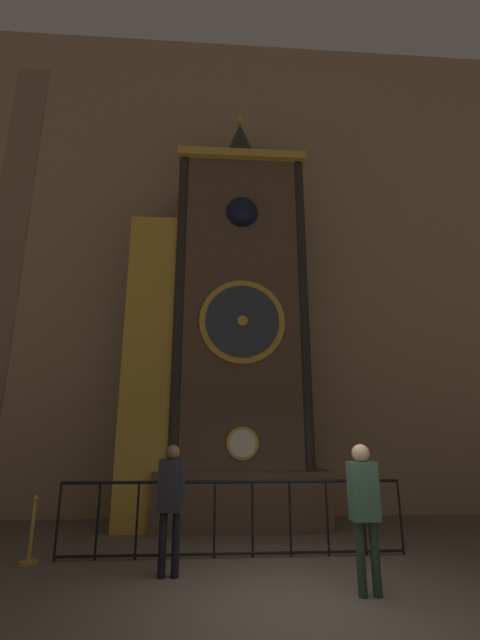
{
  "coord_description": "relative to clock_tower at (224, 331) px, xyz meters",
  "views": [
    {
      "loc": [
        -1.17,
        -5.31,
        1.84
      ],
      "look_at": [
        -0.5,
        4.4,
        4.48
      ],
      "focal_mm": 24.0,
      "sensor_mm": 36.0,
      "label": 1
    }
  ],
  "objects": [
    {
      "name": "ground_plane",
      "position": [
        0.86,
        -4.38,
        -4.2
      ],
      "size": [
        28.0,
        28.0,
        0.0
      ],
      "primitive_type": "plane",
      "color": "brown"
    },
    {
      "name": "cathedral_back_wall",
      "position": [
        0.78,
        1.27,
        2.72
      ],
      "size": [
        24.0,
        0.32,
        13.85
      ],
      "color": "#997A5B",
      "rests_on": "ground_plane"
    },
    {
      "name": "clock_tower",
      "position": [
        0.0,
        0.0,
        0.0
      ],
      "size": [
        4.35,
        1.82,
        10.18
      ],
      "color": "brown",
      "rests_on": "ground_plane"
    },
    {
      "name": "railing_fence",
      "position": [
        0.1,
        -2.29,
        -3.57
      ],
      "size": [
        5.51,
        0.05,
        1.14
      ],
      "color": "black",
      "rests_on": "ground_plane"
    },
    {
      "name": "visitor_near",
      "position": [
        -0.83,
        -3.2,
        -3.17
      ],
      "size": [
        0.37,
        0.28,
        1.72
      ],
      "rotation": [
        0.0,
        0.0,
        -0.17
      ],
      "color": "black",
      "rests_on": "ground_plane"
    },
    {
      "name": "visitor_far",
      "position": [
        1.63,
        -4.08,
        -3.15
      ],
      "size": [
        0.35,
        0.23,
        1.74
      ],
      "rotation": [
        0.0,
        0.0,
        0.03
      ],
      "color": "#213427",
      "rests_on": "ground_plane"
    },
    {
      "name": "stanchion_post",
      "position": [
        -2.97,
        -2.38,
        -3.9
      ],
      "size": [
        0.28,
        0.28,
        0.95
      ],
      "color": "#B28E33",
      "rests_on": "ground_plane"
    }
  ]
}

